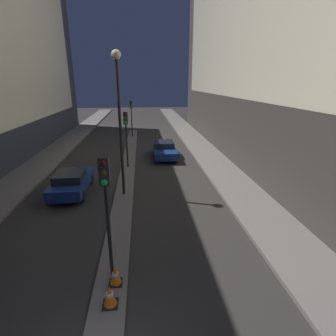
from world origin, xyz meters
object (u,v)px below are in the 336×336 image
object	(u,v)px
car_left_lane	(72,182)
street_lamp	(119,104)
traffic_light_mid	(126,127)
traffic_light_far	(131,110)
traffic_cone_near	(110,296)
traffic_light_near	(106,192)
traffic_cone_far	(115,275)
car_right_lane	(164,150)

from	to	relation	value
car_left_lane	street_lamp	bearing A→B (deg)	-11.21
street_lamp	car_left_lane	xyz separation A→B (m)	(-3.11, 0.62, -4.59)
traffic_light_mid	traffic_light_far	world-z (taller)	same
traffic_light_far	traffic_cone_near	size ratio (longest dim) A/B	6.20
traffic_light_near	street_lamp	distance (m)	7.22
traffic_light_near	car_left_lane	bearing A→B (deg)	112.49
traffic_light_mid	street_lamp	size ratio (longest dim) A/B	0.54
traffic_light_near	car_left_lane	xyz separation A→B (m)	(-3.11, 7.52, -2.48)
traffic_light_mid	car_left_lane	size ratio (longest dim) A/B	0.97
traffic_cone_far	car_right_lane	distance (m)	15.53
traffic_light_near	traffic_cone_near	world-z (taller)	traffic_light_near
car_left_lane	traffic_light_near	bearing A→B (deg)	-67.51
traffic_light_near	traffic_light_far	size ratio (longest dim) A/B	1.00
traffic_light_far	car_right_lane	distance (m)	10.03
traffic_cone_near	car_right_lane	bearing A→B (deg)	79.35
car_right_lane	car_left_lane	bearing A→B (deg)	-130.58
traffic_light_near	traffic_cone_far	world-z (taller)	traffic_light_near
street_lamp	car_right_lane	size ratio (longest dim) A/B	1.74
traffic_light_mid	street_lamp	xyz separation A→B (m)	(0.00, -5.10, 2.11)
traffic_light_near	traffic_light_far	world-z (taller)	same
traffic_light_far	traffic_cone_near	xyz separation A→B (m)	(0.08, -25.32, -2.77)
street_lamp	car_left_lane	bearing A→B (deg)	168.79
traffic_light_near	car_right_lane	world-z (taller)	traffic_light_near
traffic_light_mid	car_left_lane	bearing A→B (deg)	-124.75
traffic_light_near	street_lamp	world-z (taller)	street_lamp
traffic_light_mid	street_lamp	bearing A→B (deg)	-90.00
traffic_light_mid	car_right_lane	bearing A→B (deg)	41.77
street_lamp	traffic_cone_near	bearing A→B (deg)	-89.43
car_right_lane	traffic_light_near	bearing A→B (deg)	-101.89
car_left_lane	traffic_cone_far	bearing A→B (deg)	-67.68
traffic_light_near	traffic_light_mid	size ratio (longest dim) A/B	1.00
traffic_light_far	traffic_cone_near	distance (m)	25.47
traffic_light_far	street_lamp	size ratio (longest dim) A/B	0.54
traffic_light_far	car_left_lane	size ratio (longest dim) A/B	0.97
traffic_cone_near	traffic_cone_far	world-z (taller)	traffic_cone_near
traffic_light_near	traffic_cone_far	distance (m)	2.84
traffic_light_near	traffic_cone_far	xyz separation A→B (m)	(0.16, -0.45, -2.80)
traffic_cone_far	car_right_lane	size ratio (longest dim) A/B	0.14
traffic_light_mid	traffic_cone_far	xyz separation A→B (m)	(0.16, -12.46, -2.80)
traffic_light_far	car_right_lane	xyz separation A→B (m)	(3.11, -9.20, -2.49)
traffic_cone_far	car_left_lane	xyz separation A→B (m)	(-3.27, 7.97, 0.32)
traffic_light_far	traffic_cone_near	world-z (taller)	traffic_light_far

